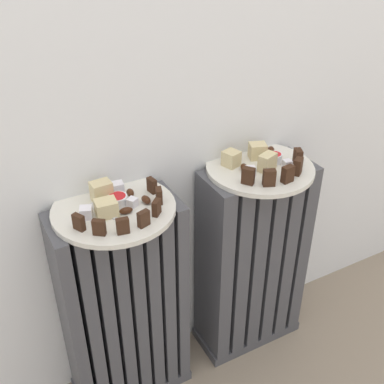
{
  "coord_description": "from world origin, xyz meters",
  "views": [
    {
      "loc": [
        -0.46,
        -0.57,
        1.2
      ],
      "look_at": [
        0.0,
        0.28,
        0.59
      ],
      "focal_mm": 44.42,
      "sensor_mm": 36.0,
      "label": 1
    }
  ],
  "objects_px": {
    "jam_bowl_left": "(118,199)",
    "jam_bowl_right": "(275,157)",
    "radiator_left": "(124,309)",
    "plate_right": "(260,168)",
    "plate_left": "(114,209)",
    "fork": "(100,210)",
    "radiator_right": "(252,261)"
  },
  "relations": [
    {
      "from": "plate_left",
      "to": "jam_bowl_left",
      "type": "bearing_deg",
      "value": 27.89
    },
    {
      "from": "plate_left",
      "to": "jam_bowl_left",
      "type": "distance_m",
      "value": 0.02
    },
    {
      "from": "radiator_right",
      "to": "fork",
      "type": "distance_m",
      "value": 0.53
    },
    {
      "from": "radiator_left",
      "to": "jam_bowl_right",
      "type": "distance_m",
      "value": 0.55
    },
    {
      "from": "radiator_left",
      "to": "radiator_right",
      "type": "xyz_separation_m",
      "value": [
        0.39,
        0.0,
        0.0
      ]
    },
    {
      "from": "plate_right",
      "to": "fork",
      "type": "distance_m",
      "value": 0.43
    },
    {
      "from": "radiator_left",
      "to": "jam_bowl_right",
      "type": "relative_size",
      "value": 15.7
    },
    {
      "from": "plate_right",
      "to": "jam_bowl_right",
      "type": "relative_size",
      "value": 7.25
    },
    {
      "from": "jam_bowl_left",
      "to": "fork",
      "type": "height_order",
      "value": "jam_bowl_left"
    },
    {
      "from": "plate_left",
      "to": "jam_bowl_right",
      "type": "distance_m",
      "value": 0.44
    },
    {
      "from": "plate_left",
      "to": "plate_right",
      "type": "xyz_separation_m",
      "value": [
        0.39,
        0.0,
        0.0
      ]
    },
    {
      "from": "fork",
      "to": "radiator_right",
      "type": "bearing_deg",
      "value": 0.19
    },
    {
      "from": "radiator_left",
      "to": "plate_left",
      "type": "height_order",
      "value": "plate_left"
    },
    {
      "from": "jam_bowl_left",
      "to": "jam_bowl_right",
      "type": "distance_m",
      "value": 0.43
    },
    {
      "from": "plate_right",
      "to": "fork",
      "type": "relative_size",
      "value": 3.18
    },
    {
      "from": "fork",
      "to": "jam_bowl_right",
      "type": "bearing_deg",
      "value": 0.17
    },
    {
      "from": "radiator_left",
      "to": "jam_bowl_left",
      "type": "distance_m",
      "value": 0.33
    },
    {
      "from": "radiator_right",
      "to": "fork",
      "type": "height_order",
      "value": "fork"
    },
    {
      "from": "plate_right",
      "to": "jam_bowl_right",
      "type": "xyz_separation_m",
      "value": [
        0.04,
        -0.0,
        0.02
      ]
    },
    {
      "from": "radiator_right",
      "to": "jam_bowl_left",
      "type": "xyz_separation_m",
      "value": [
        -0.38,
        0.01,
        0.33
      ]
    },
    {
      "from": "jam_bowl_left",
      "to": "plate_left",
      "type": "bearing_deg",
      "value": -152.11
    },
    {
      "from": "plate_right",
      "to": "radiator_left",
      "type": "bearing_deg",
      "value": -180.0
    },
    {
      "from": "plate_left",
      "to": "jam_bowl_right",
      "type": "height_order",
      "value": "jam_bowl_right"
    },
    {
      "from": "plate_left",
      "to": "fork",
      "type": "height_order",
      "value": "fork"
    },
    {
      "from": "jam_bowl_left",
      "to": "fork",
      "type": "distance_m",
      "value": 0.05
    },
    {
      "from": "radiator_left",
      "to": "fork",
      "type": "distance_m",
      "value": 0.32
    },
    {
      "from": "radiator_left",
      "to": "radiator_right",
      "type": "height_order",
      "value": "same"
    },
    {
      "from": "radiator_left",
      "to": "plate_right",
      "type": "distance_m",
      "value": 0.5
    },
    {
      "from": "radiator_left",
      "to": "fork",
      "type": "xyz_separation_m",
      "value": [
        -0.03,
        -0.0,
        0.32
      ]
    },
    {
      "from": "plate_right",
      "to": "jam_bowl_left",
      "type": "xyz_separation_m",
      "value": [
        -0.38,
        0.01,
        0.02
      ]
    },
    {
      "from": "plate_right",
      "to": "fork",
      "type": "xyz_separation_m",
      "value": [
        -0.43,
        -0.0,
        0.01
      ]
    },
    {
      "from": "radiator_left",
      "to": "jam_bowl_right",
      "type": "bearing_deg",
      "value": -0.01
    }
  ]
}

